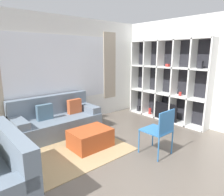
{
  "coord_description": "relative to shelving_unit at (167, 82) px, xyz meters",
  "views": [
    {
      "loc": [
        -2.31,
        -1.65,
        1.82
      ],
      "look_at": [
        0.53,
        1.58,
        0.85
      ],
      "focal_mm": 32.0,
      "sensor_mm": 36.0,
      "label": 1
    }
  ],
  "objects": [
    {
      "name": "wall_right",
      "position": [
        0.17,
        0.03,
        0.3
      ],
      "size": [
        0.07,
        4.08,
        2.7
      ],
      "primitive_type": "cube",
      "color": "white",
      "rests_on": "ground_plane"
    },
    {
      "name": "area_rug",
      "position": [
        -3.4,
        0.09,
        -1.05
      ],
      "size": [
        2.89,
        1.61,
        0.01
      ],
      "primitive_type": "cube",
      "color": "tan",
      "rests_on": "ground_plane"
    },
    {
      "name": "ottoman",
      "position": [
        -2.6,
        -0.04,
        -0.87
      ],
      "size": [
        0.77,
        0.57,
        0.37
      ],
      "color": "#B74C23",
      "rests_on": "ground_plane"
    },
    {
      "name": "ground_plane",
      "position": [
        -2.38,
        -1.41,
        -1.05
      ],
      "size": [
        16.0,
        16.0,
        0.0
      ],
      "primitive_type": "plane",
      "color": "#665B51"
    },
    {
      "name": "shelving_unit",
      "position": [
        0.0,
        0.0,
        0.0
      ],
      "size": [
        0.35,
        2.36,
        2.17
      ],
      "color": "#232328",
      "rests_on": "ground_plane"
    },
    {
      "name": "folding_chair",
      "position": [
        -1.84,
        -1.11,
        -0.54
      ],
      "size": [
        0.44,
        0.46,
        0.86
      ],
      "rotation": [
        0.0,
        0.0,
        3.14
      ],
      "color": "#3375B7",
      "rests_on": "ground_plane"
    },
    {
      "name": "couch_main",
      "position": [
        -2.78,
        1.05,
        -0.75
      ],
      "size": [
        1.91,
        0.85,
        0.85
      ],
      "color": "slate",
      "rests_on": "ground_plane"
    },
    {
      "name": "wall_back",
      "position": [
        -2.38,
        1.5,
        0.3
      ],
      "size": [
        6.24,
        0.11,
        2.7
      ],
      "color": "white",
      "rests_on": "ground_plane"
    }
  ]
}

